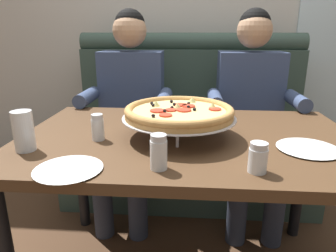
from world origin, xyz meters
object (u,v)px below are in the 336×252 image
object	(u,v)px
diner_left	(130,103)
drinking_glass	(24,133)
booth_bench	(189,137)
shaker_oregano	(98,129)
plate_near_right	(68,167)
pizza	(179,112)
plate_near_left	(308,147)
shaker_pepper_flakes	(159,154)
patio_chair	(311,94)
diner_right	(251,105)
dining_table	(187,153)
shaker_parmesan	(258,160)

from	to	relation	value
diner_left	drinking_glass	size ratio (longest dim) A/B	8.63
booth_bench	diner_left	distance (m)	0.56
shaker_oregano	plate_near_right	xyz separation A→B (m)	(-0.01, -0.28, -0.03)
pizza	plate_near_left	world-z (taller)	pizza
shaker_pepper_flakes	shaker_oregano	bearing A→B (deg)	137.65
drinking_glass	plate_near_left	bearing A→B (deg)	4.90
plate_near_right	booth_bench	bearing A→B (deg)	73.93
drinking_glass	patio_chair	xyz separation A→B (m)	(1.82, 2.18, -0.27)
booth_bench	shaker_oregano	world-z (taller)	booth_bench
diner_right	plate_near_right	bearing A→B (deg)	-126.47
patio_chair	plate_near_right	bearing A→B (deg)	-124.46
booth_bench	patio_chair	bearing A→B (deg)	40.67
shaker_pepper_flakes	plate_near_right	bearing A→B (deg)	-172.91
dining_table	plate_near_right	bearing A→B (deg)	-135.24
dining_table	pizza	distance (m)	0.19
diner_right	plate_near_right	world-z (taller)	diner_right
booth_bench	patio_chair	size ratio (longest dim) A/B	1.95
diner_right	patio_chair	distance (m)	1.59
dining_table	patio_chair	bearing A→B (deg)	57.92
pizza	plate_near_right	distance (m)	0.49
shaker_parmesan	plate_near_left	xyz separation A→B (m)	(0.23, 0.20, -0.03)
drinking_glass	dining_table	bearing A→B (deg)	19.91
booth_bench	plate_near_right	distance (m)	1.37
shaker_pepper_flakes	shaker_oregano	size ratio (longest dim) A/B	1.08
shaker_oregano	plate_near_left	distance (m)	0.80
patio_chair	shaker_parmesan	bearing A→B (deg)	-113.86
dining_table	shaker_oregano	size ratio (longest dim) A/B	13.18
dining_table	diner_right	world-z (taller)	diner_right
booth_bench	plate_near_right	size ratio (longest dim) A/B	7.80
dining_table	diner_left	bearing A→B (deg)	120.40
booth_bench	pizza	bearing A→B (deg)	-92.27
diner_left	shaker_parmesan	bearing A→B (deg)	-58.41
plate_near_left	patio_chair	distance (m)	2.25
booth_bench	diner_left	size ratio (longest dim) A/B	1.32
diner_left	diner_right	world-z (taller)	same
plate_near_left	pizza	bearing A→B (deg)	167.47
dining_table	plate_near_right	xyz separation A→B (m)	(-0.37, -0.36, 0.09)
dining_table	diner_left	xyz separation A→B (m)	(-0.38, 0.64, 0.06)
shaker_pepper_flakes	plate_near_left	xyz separation A→B (m)	(0.53, 0.20, -0.04)
patio_chair	shaker_oregano	bearing A→B (deg)	-127.76
diner_left	diner_right	distance (m)	0.76
shaker_parmesan	patio_chair	xyz separation A→B (m)	(1.02, 2.30, -0.24)
shaker_parmesan	plate_near_right	size ratio (longest dim) A/B	0.44
shaker_oregano	booth_bench	bearing A→B (deg)	70.29
shaker_parmesan	shaker_pepper_flakes	bearing A→B (deg)	-179.63
drinking_glass	diner_right	bearing A→B (deg)	41.60
dining_table	plate_near_right	world-z (taller)	plate_near_right
dining_table	plate_near_right	distance (m)	0.52
plate_near_right	plate_near_left	bearing A→B (deg)	16.46
shaker_oregano	drinking_glass	distance (m)	0.27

